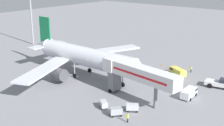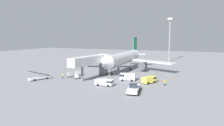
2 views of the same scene
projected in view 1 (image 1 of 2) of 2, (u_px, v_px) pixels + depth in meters
name	position (u px, v px, depth m)	size (l,w,h in m)	color
ground_plane	(183.00, 95.00, 65.41)	(300.00, 300.00, 0.00)	gray
airplane_at_gate	(83.00, 57.00, 76.35)	(41.90, 38.21, 13.68)	silver
jet_bridge	(135.00, 73.00, 61.61)	(5.88, 19.03, 7.66)	silver
pushback_tug	(222.00, 84.00, 69.11)	(4.00, 7.79, 2.31)	white
service_van_far_center	(177.00, 71.00, 77.26)	(3.87, 5.13, 1.98)	#E5DB4C
service_van_near_left	(189.00, 93.00, 64.11)	(5.15, 2.48, 1.84)	white
service_van_rear_left	(161.00, 78.00, 72.07)	(5.12, 3.27, 2.38)	silver
baggage_cart_rear_right	(116.00, 111.00, 55.99)	(2.56, 2.38, 1.59)	#38383D
baggage_cart_mid_center	(132.00, 107.00, 57.79)	(2.44, 2.67, 1.47)	#38383D
baggage_cart_mid_left	(104.00, 104.00, 59.07)	(2.20, 2.42, 1.47)	#38383D
ground_crew_worker_foreground	(191.00, 69.00, 79.81)	(0.47, 0.47, 1.77)	#1E2333
ground_crew_worker_midground	(128.00, 118.00, 53.50)	(0.45, 0.45, 1.77)	#1E2333
safety_cone_alpha	(169.00, 68.00, 82.21)	(0.49, 0.49, 0.74)	black
safety_cone_bravo	(169.00, 90.00, 67.39)	(0.40, 0.40, 0.62)	black
safety_cone_charlie	(161.00, 64.00, 85.87)	(0.37, 0.37, 0.57)	black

